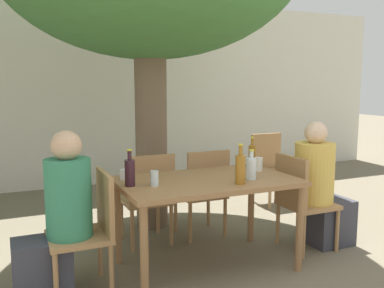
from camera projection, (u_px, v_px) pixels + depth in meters
name	position (u px, v px, depth m)	size (l,w,h in m)	color
ground_plane	(207.00, 267.00, 3.59)	(30.00, 30.00, 0.00)	#706651
cafe_building_wall	(109.00, 92.00, 6.45)	(10.00, 0.08, 2.80)	silver
dining_table_front	(207.00, 189.00, 3.49)	(1.44, 0.86, 0.75)	#996B42
patio_chair_0	(91.00, 225.00, 3.14)	(0.44, 0.44, 0.88)	#A87A4C
patio_chair_1	(300.00, 197.00, 3.90)	(0.44, 0.44, 0.88)	#A87A4C
patio_chair_2	(148.00, 194.00, 4.00)	(0.44, 0.44, 0.88)	#A87A4C
patio_chair_3	(204.00, 188.00, 4.23)	(0.44, 0.44, 0.88)	#A87A4C
patio_chair_4	(271.00, 165.00, 5.48)	(0.44, 0.44, 0.88)	#A87A4C
person_seated_0	(57.00, 224.00, 3.04)	(0.56, 0.33, 1.20)	#383842
person_seated_1	(320.00, 191.00, 3.99)	(0.58, 0.36, 1.19)	#383842
amber_bottle_0	(252.00, 155.00, 4.04)	(0.07, 0.07, 0.27)	#9E661E
wine_bottle_1	(130.00, 172.00, 3.23)	(0.08, 0.08, 0.28)	#331923
amber_bottle_2	(240.00, 168.00, 3.29)	(0.08, 0.08, 0.32)	#9E661E
water_bottle_3	(251.00, 168.00, 3.46)	(0.08, 0.08, 0.24)	silver
drinking_glass_0	(124.00, 175.00, 3.46)	(0.07, 0.07, 0.08)	white
drinking_glass_1	(154.00, 178.00, 3.24)	(0.06, 0.06, 0.12)	silver
drinking_glass_2	(258.00, 164.00, 3.80)	(0.08, 0.08, 0.12)	silver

